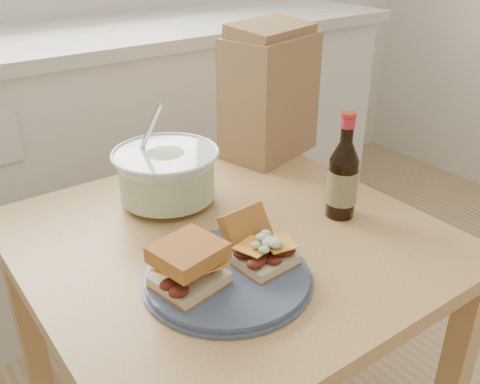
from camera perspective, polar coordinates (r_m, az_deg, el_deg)
cabinet_run at (r=2.01m, az=-17.33°, el=2.57°), size 2.50×0.64×0.94m
dining_table at (r=1.18m, az=-1.20°, el=-8.57°), size 0.82×0.82×0.68m
plate at (r=0.98m, az=-1.37°, el=-9.01°), size 0.30×0.30×0.02m
sandwich_left at (r=0.93m, az=-5.49°, el=-7.78°), size 0.13×0.12×0.08m
sandwich_right at (r=1.00m, az=1.97°, el=-5.69°), size 0.11×0.15×0.09m
coleslaw_bowl at (r=1.23m, az=-7.81°, el=1.58°), size 0.24×0.24×0.24m
beer_bottle at (r=1.17m, az=10.91°, el=1.43°), size 0.07×0.07×0.24m
knife at (r=1.37m, az=9.89°, el=1.53°), size 0.15×0.12×0.01m
paper_bag at (r=1.46m, az=3.15°, el=10.12°), size 0.28×0.22×0.32m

